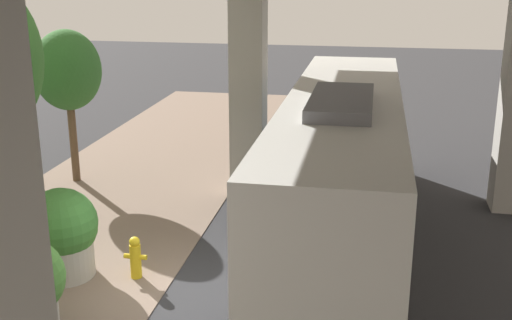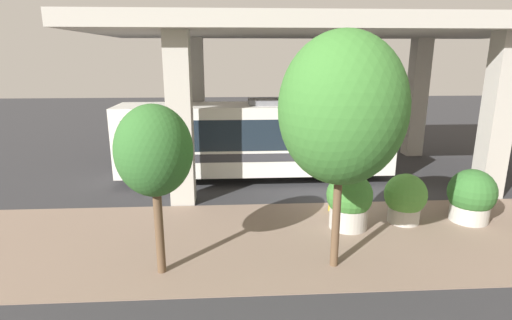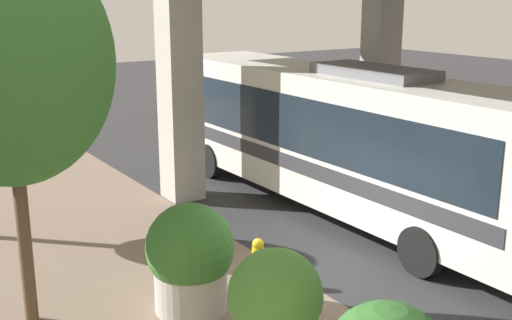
{
  "view_description": "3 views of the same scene",
  "coord_description": "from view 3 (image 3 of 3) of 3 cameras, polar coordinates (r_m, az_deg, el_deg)",
  "views": [
    {
      "loc": [
        3.84,
        -10.73,
        6.25
      ],
      "look_at": [
        1.32,
        2.86,
        1.99
      ],
      "focal_mm": 45.0,
      "sensor_mm": 36.0,
      "label": 1
    },
    {
      "loc": [
        -14.38,
        4.2,
        5.62
      ],
      "look_at": [
        0.84,
        3.28,
        1.57
      ],
      "focal_mm": 28.0,
      "sensor_mm": 36.0,
      "label": 2
    },
    {
      "loc": [
        -6.86,
        -8.62,
        5.28
      ],
      "look_at": [
        -0.23,
        1.47,
        2.15
      ],
      "focal_mm": 45.0,
      "sensor_mm": 36.0,
      "label": 3
    }
  ],
  "objects": [
    {
      "name": "fire_hydrant",
      "position": [
        12.04,
        0.18,
        -9.02
      ],
      "size": [
        0.48,
        0.23,
        0.92
      ],
      "color": "gold",
      "rests_on": "ground"
    },
    {
      "name": "street_tree_near",
      "position": [
        10.38,
        -21.24,
        8.15
      ],
      "size": [
        3.19,
        3.19,
        6.22
      ],
      "color": "brown",
      "rests_on": "ground"
    },
    {
      "name": "planter_middle",
      "position": [
        9.61,
        1.73,
        -12.72
      ],
      "size": [
        1.42,
        1.42,
        1.73
      ],
      "color": "#ADA89E",
      "rests_on": "ground"
    },
    {
      "name": "planter_front",
      "position": [
        11.01,
        -5.85,
        -8.65
      ],
      "size": [
        1.51,
        1.51,
        1.91
      ],
      "color": "#ADA89E",
      "rests_on": "ground"
    },
    {
      "name": "bus",
      "position": [
        15.85,
        7.12,
        2.54
      ],
      "size": [
        2.58,
        12.17,
        3.71
      ],
      "color": "silver",
      "rests_on": "ground"
    },
    {
      "name": "ground_plane",
      "position": [
        12.22,
        4.79,
        -11.1
      ],
      "size": [
        80.0,
        80.0,
        0.0
      ],
      "primitive_type": "plane",
      "color": "#2D2D30",
      "rests_on": "ground"
    }
  ]
}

